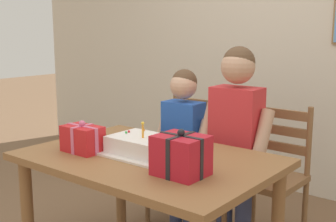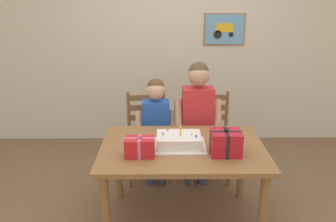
{
  "view_description": "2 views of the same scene",
  "coord_description": "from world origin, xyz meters",
  "px_view_note": "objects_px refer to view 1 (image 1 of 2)",
  "views": [
    {
      "loc": [
        1.52,
        -1.73,
        1.4
      ],
      "look_at": [
        -0.02,
        0.2,
        0.94
      ],
      "focal_mm": 46.93,
      "sensor_mm": 36.0,
      "label": 1
    },
    {
      "loc": [
        -0.14,
        -2.61,
        1.94
      ],
      "look_at": [
        -0.12,
        0.11,
        0.99
      ],
      "focal_mm": 37.26,
      "sensor_mm": 36.0,
      "label": 2
    }
  ],
  "objects_px": {
    "gift_box_red_large": "(83,139)",
    "chair_left": "(186,157)",
    "child_older": "(236,128)",
    "birthday_cake": "(144,146)",
    "chair_right": "(269,175)",
    "gift_box_beside_cake": "(181,155)",
    "dining_table": "(148,173)",
    "child_younger": "(183,134)"
  },
  "relations": [
    {
      "from": "chair_left",
      "to": "gift_box_red_large",
      "type": "bearing_deg",
      "value": -90.22
    },
    {
      "from": "gift_box_red_large",
      "to": "chair_left",
      "type": "distance_m",
      "value": 1.03
    },
    {
      "from": "chair_right",
      "to": "child_younger",
      "type": "relative_size",
      "value": 0.81
    },
    {
      "from": "birthday_cake",
      "to": "child_younger",
      "type": "relative_size",
      "value": 0.39
    },
    {
      "from": "chair_left",
      "to": "child_older",
      "type": "height_order",
      "value": "child_older"
    },
    {
      "from": "gift_box_beside_cake",
      "to": "birthday_cake",
      "type": "bearing_deg",
      "value": 158.75
    },
    {
      "from": "birthday_cake",
      "to": "gift_box_beside_cake",
      "type": "height_order",
      "value": "gift_box_beside_cake"
    },
    {
      "from": "child_older",
      "to": "child_younger",
      "type": "height_order",
      "value": "child_older"
    },
    {
      "from": "dining_table",
      "to": "chair_left",
      "type": "height_order",
      "value": "chair_left"
    },
    {
      "from": "birthday_cake",
      "to": "chair_left",
      "type": "height_order",
      "value": "chair_left"
    },
    {
      "from": "dining_table",
      "to": "chair_right",
      "type": "distance_m",
      "value": 0.89
    },
    {
      "from": "chair_right",
      "to": "child_older",
      "type": "xyz_separation_m",
      "value": [
        -0.15,
        -0.18,
        0.32
      ]
    },
    {
      "from": "gift_box_beside_cake",
      "to": "gift_box_red_large",
      "type": "bearing_deg",
      "value": -177.75
    },
    {
      "from": "gift_box_red_large",
      "to": "gift_box_beside_cake",
      "type": "distance_m",
      "value": 0.67
    },
    {
      "from": "dining_table",
      "to": "chair_left",
      "type": "bearing_deg",
      "value": 112.48
    },
    {
      "from": "dining_table",
      "to": "child_younger",
      "type": "xyz_separation_m",
      "value": [
        -0.23,
        0.63,
        0.06
      ]
    },
    {
      "from": "gift_box_red_large",
      "to": "child_older",
      "type": "xyz_separation_m",
      "value": [
        0.52,
        0.8,
        -0.01
      ]
    },
    {
      "from": "dining_table",
      "to": "child_older",
      "type": "xyz_separation_m",
      "value": [
        0.18,
        0.63,
        0.16
      ]
    },
    {
      "from": "gift_box_red_large",
      "to": "child_younger",
      "type": "distance_m",
      "value": 0.81
    },
    {
      "from": "gift_box_beside_cake",
      "to": "child_older",
      "type": "xyz_separation_m",
      "value": [
        -0.15,
        0.77,
        -0.03
      ]
    },
    {
      "from": "dining_table",
      "to": "chair_right",
      "type": "xyz_separation_m",
      "value": [
        0.33,
        0.81,
        -0.16
      ]
    },
    {
      "from": "dining_table",
      "to": "chair_left",
      "type": "distance_m",
      "value": 0.89
    },
    {
      "from": "chair_left",
      "to": "birthday_cake",
      "type": "bearing_deg",
      "value": -69.48
    },
    {
      "from": "chair_right",
      "to": "birthday_cake",
      "type": "bearing_deg",
      "value": -114.19
    },
    {
      "from": "birthday_cake",
      "to": "gift_box_red_large",
      "type": "xyz_separation_m",
      "value": [
        -0.31,
        -0.17,
        0.03
      ]
    },
    {
      "from": "gift_box_red_large",
      "to": "child_younger",
      "type": "relative_size",
      "value": 0.21
    },
    {
      "from": "gift_box_red_large",
      "to": "chair_right",
      "type": "distance_m",
      "value": 1.23
    },
    {
      "from": "birthday_cake",
      "to": "chair_left",
      "type": "bearing_deg",
      "value": 110.52
    },
    {
      "from": "birthday_cake",
      "to": "chair_left",
      "type": "relative_size",
      "value": 0.48
    },
    {
      "from": "child_younger",
      "to": "chair_right",
      "type": "bearing_deg",
      "value": 17.56
    },
    {
      "from": "gift_box_beside_cake",
      "to": "child_younger",
      "type": "xyz_separation_m",
      "value": [
        -0.56,
        0.77,
        -0.13
      ]
    },
    {
      "from": "chair_right",
      "to": "child_older",
      "type": "relative_size",
      "value": 0.71
    },
    {
      "from": "gift_box_beside_cake",
      "to": "chair_right",
      "type": "relative_size",
      "value": 0.26
    },
    {
      "from": "birthday_cake",
      "to": "gift_box_beside_cake",
      "type": "relative_size",
      "value": 1.84
    },
    {
      "from": "birthday_cake",
      "to": "chair_right",
      "type": "distance_m",
      "value": 0.94
    },
    {
      "from": "chair_left",
      "to": "child_younger",
      "type": "xyz_separation_m",
      "value": [
        0.1,
        -0.18,
        0.22
      ]
    },
    {
      "from": "gift_box_red_large",
      "to": "child_older",
      "type": "distance_m",
      "value": 0.95
    },
    {
      "from": "gift_box_red_large",
      "to": "gift_box_beside_cake",
      "type": "relative_size",
      "value": 0.98
    },
    {
      "from": "birthday_cake",
      "to": "child_younger",
      "type": "bearing_deg",
      "value": 107.75
    },
    {
      "from": "dining_table",
      "to": "child_older",
      "type": "distance_m",
      "value": 0.68
    },
    {
      "from": "gift_box_red_large",
      "to": "gift_box_beside_cake",
      "type": "xyz_separation_m",
      "value": [
        0.67,
        0.03,
        0.02
      ]
    },
    {
      "from": "chair_left",
      "to": "chair_right",
      "type": "relative_size",
      "value": 1.0
    }
  ]
}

